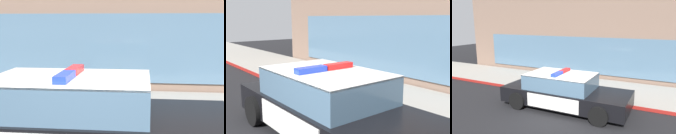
% 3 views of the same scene
% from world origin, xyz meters
% --- Properties ---
extents(ground, '(48.00, 48.00, 0.00)m').
position_xyz_m(ground, '(0.00, 0.00, 0.00)').
color(ground, black).
extents(sidewalk, '(48.00, 3.37, 0.15)m').
position_xyz_m(sidewalk, '(0.00, 3.69, 0.07)').
color(sidewalk, '#A39E93').
rests_on(sidewalk, ground).
extents(curb_red_paint, '(28.80, 0.04, 0.14)m').
position_xyz_m(curb_red_paint, '(0.00, 2.00, 0.08)').
color(curb_red_paint, maroon).
rests_on(curb_red_paint, ground).
extents(police_cruiser, '(5.00, 2.14, 1.49)m').
position_xyz_m(police_cruiser, '(-0.56, 0.96, 0.68)').
color(police_cruiser, black).
rests_on(police_cruiser, ground).
extents(fire_hydrant, '(0.34, 0.39, 0.73)m').
position_xyz_m(fire_hydrant, '(-1.32, 2.56, 0.50)').
color(fire_hydrant, silver).
rests_on(fire_hydrant, sidewalk).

